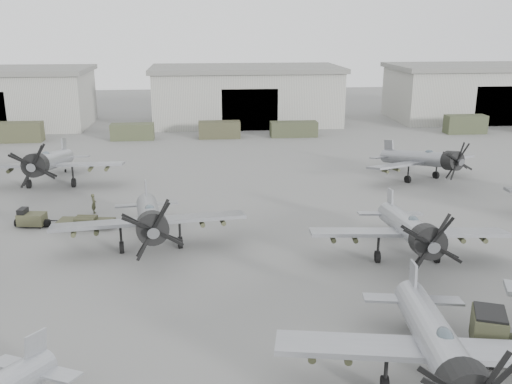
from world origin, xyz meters
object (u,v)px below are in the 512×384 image
Objects in this scene: aircraft_far_0 at (49,162)px; tug_trailer at (52,220)px; aircraft_mid_1 at (150,218)px; ground_crew at (94,204)px; aircraft_mid_2 at (410,229)px; aircraft_far_1 at (424,159)px; aircraft_near_1 at (439,347)px.

aircraft_far_0 is 1.85× the size of tug_trailer.
ground_crew is at bearing 114.43° from aircraft_mid_1.
aircraft_mid_2 is at bearing -128.12° from ground_crew.
aircraft_far_0 reaches higher than ground_crew.
aircraft_mid_1 reaches higher than aircraft_far_1.
aircraft_far_1 is at bearing 79.97° from aircraft_near_1.
aircraft_near_1 is at bearing -131.51° from aircraft_far_1.
tug_trailer is (-24.84, 9.36, -1.79)m from aircraft_mid_2.
aircraft_mid_2 is at bearing -35.91° from aircraft_far_0.
aircraft_far_0 is at bearing 157.35° from aircraft_far_1.
aircraft_near_1 reaches higher than aircraft_far_1.
aircraft_mid_1 is at bearing -169.37° from aircraft_far_1.
aircraft_near_1 reaches higher than tug_trailer.
aircraft_mid_1 is 1.11× the size of aircraft_far_1.
ground_crew is at bearing 156.70° from aircraft_mid_2.
ground_crew is (-18.37, 26.14, -1.62)m from aircraft_near_1.
aircraft_near_1 reaches higher than aircraft_mid_2.
ground_crew is (-5.32, 8.64, -1.58)m from aircraft_mid_1.
aircraft_far_0 is at bearing 115.43° from aircraft_mid_1.
aircraft_mid_1 is at bearing 137.27° from aircraft_near_1.
aircraft_near_1 is 31.99m from ground_crew.
aircraft_near_1 is 31.29m from tug_trailer.
aircraft_mid_1 reaches higher than aircraft_mid_2.
aircraft_far_1 is 31.65m from ground_crew.
aircraft_far_0 is at bearing 135.34° from aircraft_near_1.
tug_trailer is (-7.96, 5.62, -1.86)m from aircraft_mid_1.
tug_trailer is at bearing 137.56° from aircraft_mid_1.
aircraft_far_0 reaches higher than aircraft_mid_1.
aircraft_mid_1 is at bearing -26.53° from tug_trailer.
ground_crew is at bearing 171.91° from aircraft_far_1.
aircraft_near_1 reaches higher than ground_crew.
aircraft_mid_1 is at bearing -157.33° from ground_crew.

